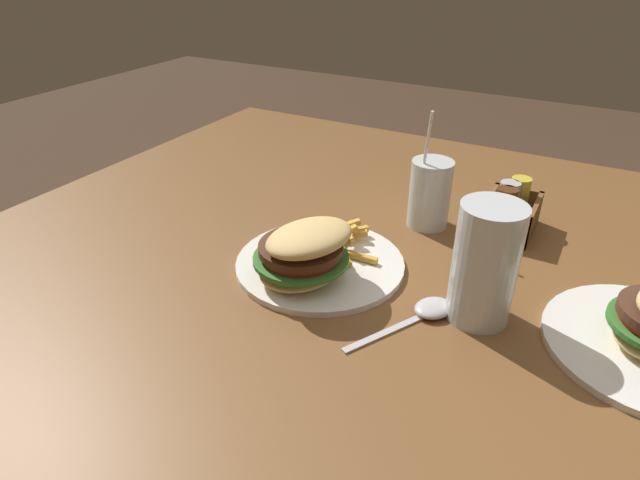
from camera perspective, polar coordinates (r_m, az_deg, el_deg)
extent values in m
cube|color=brown|center=(0.85, 5.74, -4.11)|extent=(1.29, 1.40, 0.03)
cylinder|color=brown|center=(1.74, -6.19, 1.02)|extent=(0.07, 0.07, 0.69)
cylinder|color=white|center=(0.84, 0.00, -2.51)|extent=(0.27, 0.27, 0.01)
ellipsoid|color=#DBB770|center=(0.80, -2.01, -2.99)|extent=(0.16, 0.14, 0.03)
cylinder|color=#38752D|center=(0.79, -2.03, -1.93)|extent=(0.17, 0.17, 0.01)
cylinder|color=red|center=(0.79, -2.04, -1.46)|extent=(0.14, 0.14, 0.01)
cylinder|color=#4C2D1E|center=(0.78, -2.06, -0.84)|extent=(0.15, 0.15, 0.01)
ellipsoid|color=#DBB770|center=(0.76, -1.17, 0.28)|extent=(0.16, 0.14, 0.05)
cube|color=gold|center=(0.89, 2.32, 1.33)|extent=(0.05, 0.05, 0.02)
cube|color=gold|center=(0.90, -1.59, 0.37)|extent=(0.09, 0.04, 0.04)
cube|color=gold|center=(0.92, 1.04, 1.35)|extent=(0.04, 0.06, 0.01)
cube|color=gold|center=(0.87, -1.24, -0.63)|extent=(0.02, 0.08, 0.03)
cube|color=gold|center=(0.86, 1.60, 0.14)|extent=(0.08, 0.05, 0.03)
cube|color=gold|center=(0.86, 1.73, 0.52)|extent=(0.03, 0.07, 0.02)
cube|color=gold|center=(0.84, 2.13, -1.13)|extent=(0.05, 0.06, 0.02)
cube|color=gold|center=(0.84, 3.56, -1.72)|extent=(0.01, 0.08, 0.01)
cube|color=gold|center=(0.89, 3.12, 0.44)|extent=(0.04, 0.06, 0.02)
cube|color=gold|center=(0.91, 1.66, 1.13)|extent=(0.07, 0.03, 0.01)
cube|color=gold|center=(0.87, 0.55, -0.16)|extent=(0.01, 0.08, 0.02)
cube|color=gold|center=(0.87, 0.36, 0.61)|extent=(0.04, 0.08, 0.01)
cube|color=gold|center=(0.86, -0.47, -0.21)|extent=(0.06, 0.08, 0.02)
cube|color=gold|center=(0.87, 0.50, -0.27)|extent=(0.04, 0.08, 0.04)
cube|color=gold|center=(0.88, 3.25, 0.79)|extent=(0.07, 0.04, 0.01)
cube|color=gold|center=(0.88, 0.00, 0.30)|extent=(0.02, 0.08, 0.03)
cube|color=gold|center=(0.85, -0.30, -1.27)|extent=(0.02, 0.07, 0.02)
cube|color=gold|center=(0.90, 3.34, 0.82)|extent=(0.06, 0.05, 0.01)
cylinder|color=silver|center=(0.73, 17.18, -2.45)|extent=(0.09, 0.09, 0.17)
cylinder|color=#B26B19|center=(0.73, 17.10, -2.95)|extent=(0.07, 0.07, 0.15)
cylinder|color=silver|center=(0.96, 11.63, 4.86)|extent=(0.07, 0.07, 0.12)
cylinder|color=yellow|center=(0.97, 11.54, 4.03)|extent=(0.06, 0.06, 0.09)
cylinder|color=white|center=(0.93, 10.90, 7.23)|extent=(0.02, 0.02, 0.21)
ellipsoid|color=silver|center=(0.76, 12.00, -7.10)|extent=(0.07, 0.07, 0.02)
cube|color=silver|center=(0.72, 6.79, -9.88)|extent=(0.12, 0.07, 0.00)
cube|color=brown|center=(1.00, 19.36, 1.30)|extent=(0.12, 0.09, 0.01)
cube|color=brown|center=(1.05, 20.23, 3.78)|extent=(0.01, 0.09, 0.06)
cube|color=brown|center=(0.94, 18.89, 1.18)|extent=(0.01, 0.09, 0.06)
cube|color=brown|center=(1.00, 17.44, 3.07)|extent=(0.12, 0.01, 0.06)
cube|color=brown|center=(0.99, 21.77, 2.01)|extent=(0.12, 0.01, 0.06)
cylinder|color=gold|center=(1.01, 20.38, 4.13)|extent=(0.03, 0.03, 0.08)
cylinder|color=#B2B2B7|center=(0.99, 19.33, 3.69)|extent=(0.03, 0.03, 0.08)
cylinder|color=#512D14|center=(0.96, 19.06, 3.03)|extent=(0.03, 0.03, 0.08)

